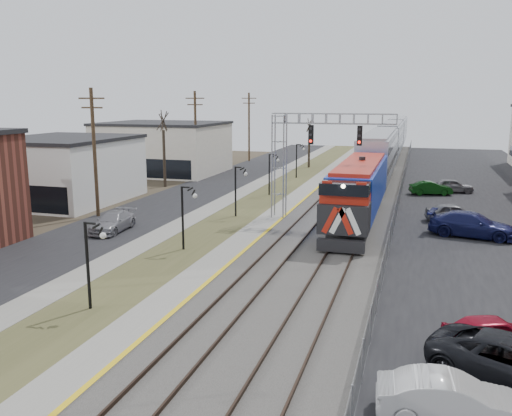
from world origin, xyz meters
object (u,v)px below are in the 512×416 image
at_px(car_lot_a, 494,334).
at_px(car_lot_b, 451,401).
at_px(signal_gantry, 302,148).
at_px(train, 387,146).

xyz_separation_m(car_lot_a, car_lot_b, (-1.78, -5.37, 0.05)).
bearing_deg(car_lot_b, signal_gantry, 16.76).
relative_size(signal_gantry, car_lot_a, 2.38).
bearing_deg(signal_gantry, car_lot_b, -68.48).
height_order(signal_gantry, car_lot_b, signal_gantry).
relative_size(train, car_lot_b, 20.40).
relative_size(signal_gantry, car_lot_b, 2.14).
bearing_deg(car_lot_a, train, -13.34).
xyz_separation_m(train, car_lot_b, (5.36, -60.15, -2.23)).
distance_m(signal_gantry, car_lot_a, 22.79).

